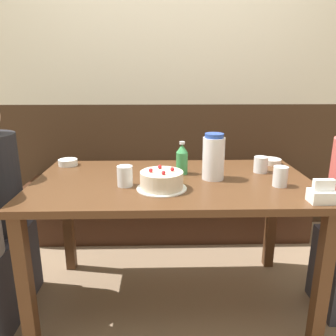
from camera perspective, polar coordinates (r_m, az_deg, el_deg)
The scene contains 13 objects.
ground_plane at distance 2.08m, azimuth 0.74°, elevation -21.96°, with size 12.00×12.00×0.00m, color #846B51.
back_wall at distance 2.69m, azimuth -0.03°, elevation 15.31°, with size 4.80×0.04×2.50m.
bench_seat at distance 2.69m, azimuth 0.09°, elevation -7.00°, with size 2.21×0.38×0.47m.
dining_table at distance 1.76m, azimuth 0.82°, elevation -4.88°, with size 1.46×0.81×0.75m.
birthday_cake at distance 1.58m, azimuth -1.12°, elevation -2.19°, with size 0.24×0.24×0.11m.
water_pitcher at distance 1.73m, azimuth 7.93°, elevation 1.91°, with size 0.12×0.12×0.24m.
soju_bottle at distance 1.81m, azimuth 2.44°, elevation 1.61°, with size 0.06×0.06×0.18m.
napkin_holder at distance 1.56m, azimuth 25.30°, elevation -4.13°, with size 0.11×0.08×0.11m.
bowl_soup_white at distance 2.13m, azimuth 17.43°, elevation 1.14°, with size 0.13×0.13×0.03m.
bowl_rice_small at distance 2.09m, azimuth -17.03°, elevation 0.95°, with size 0.11×0.11×0.04m.
glass_water_tall at distance 1.71m, azimuth 18.96°, elevation -1.39°, with size 0.07×0.07×0.10m.
glass_tumbler_short at distance 1.92m, azimuth 15.85°, elevation 0.58°, with size 0.08×0.08×0.09m.
glass_shot_small at distance 1.63m, azimuth -7.51°, elevation -1.39°, with size 0.08×0.08×0.10m.
Camera 1 is at (-0.07, -1.64, 1.28)m, focal length 35.00 mm.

